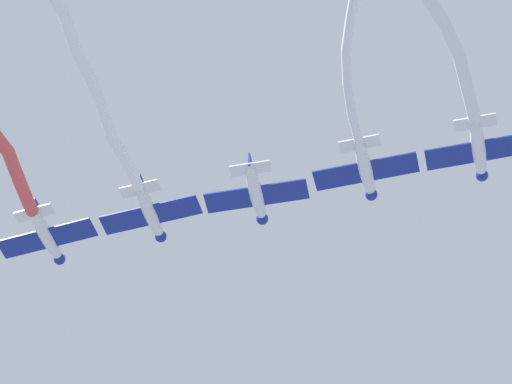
{
  "coord_description": "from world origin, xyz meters",
  "views": [
    {
      "loc": [
        -52.6,
        -1.49,
        4.44
      ],
      "look_at": [
        0.2,
        0.42,
        71.67
      ],
      "focal_mm": 82.74,
      "sensor_mm": 36.0,
      "label": 1
    }
  ],
  "objects_px": {
    "airplane_lead": "(479,149)",
    "airplane_right_wing": "(256,194)",
    "airplane_trail": "(47,237)",
    "airplane_slot": "(150,213)",
    "airplane_left_wing": "(366,170)"
  },
  "relations": [
    {
      "from": "airplane_trail",
      "to": "airplane_left_wing",
      "type": "bearing_deg",
      "value": -86.69
    },
    {
      "from": "airplane_slot",
      "to": "airplane_trail",
      "type": "distance_m",
      "value": 8.09
    },
    {
      "from": "airplane_lead",
      "to": "airplane_slot",
      "type": "distance_m",
      "value": 24.26
    },
    {
      "from": "airplane_lead",
      "to": "airplane_trail",
      "type": "height_order",
      "value": "same"
    },
    {
      "from": "airplane_right_wing",
      "to": "airplane_left_wing",
      "type": "bearing_deg",
      "value": -93.61
    },
    {
      "from": "airplane_left_wing",
      "to": "airplane_trail",
      "type": "xyz_separation_m",
      "value": [
        5.19,
        23.7,
        -0.3
      ]
    },
    {
      "from": "airplane_lead",
      "to": "airplane_right_wing",
      "type": "distance_m",
      "value": 16.18
    },
    {
      "from": "airplane_right_wing",
      "to": "airplane_slot",
      "type": "distance_m",
      "value": 8.08
    },
    {
      "from": "airplane_right_wing",
      "to": "airplane_trail",
      "type": "distance_m",
      "value": 16.16
    },
    {
      "from": "airplane_slot",
      "to": "airplane_trail",
      "type": "height_order",
      "value": "airplane_slot"
    },
    {
      "from": "airplane_trail",
      "to": "airplane_right_wing",
      "type": "bearing_deg",
      "value": -86.69
    },
    {
      "from": "airplane_left_wing",
      "to": "airplane_right_wing",
      "type": "bearing_deg",
      "value": 89.22
    },
    {
      "from": "airplane_slot",
      "to": "airplane_left_wing",
      "type": "bearing_deg",
      "value": -88.27
    },
    {
      "from": "airplane_left_wing",
      "to": "airplane_slot",
      "type": "relative_size",
      "value": 1.0
    },
    {
      "from": "airplane_lead",
      "to": "airplane_slot",
      "type": "relative_size",
      "value": 1.0
    }
  ]
}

